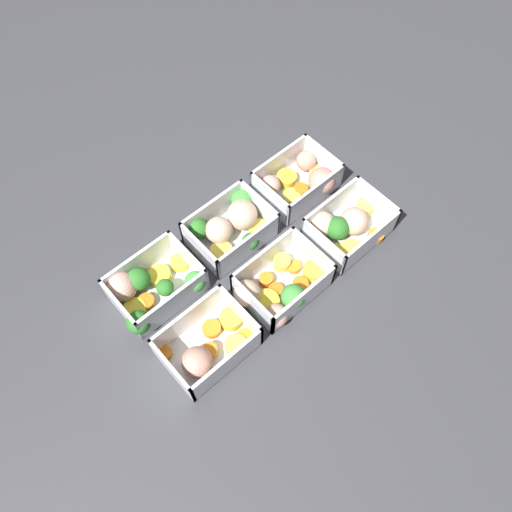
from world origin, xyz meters
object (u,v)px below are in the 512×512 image
object	(u,v)px
container_far_left	(149,289)
container_far_center	(231,225)
container_near_left	(208,347)
container_near_center	(278,289)
container_near_right	(345,227)
container_far_right	(301,180)

from	to	relation	value
container_far_left	container_far_center	distance (m)	0.17
container_near_left	container_near_center	bearing A→B (deg)	-0.19
container_near_left	container_near_right	world-z (taller)	same
container_far_left	container_far_right	size ratio (longest dim) A/B	1.08
container_far_center	container_far_right	bearing A→B (deg)	-3.16
container_far_center	container_near_left	bearing A→B (deg)	-140.07
container_near_center	container_far_left	xyz separation A→B (m)	(-0.15, 0.13, 0.00)
container_far_center	container_near_center	bearing A→B (deg)	-99.18
container_near_left	container_near_right	distance (m)	0.30
container_far_left	container_far_right	world-z (taller)	same
container_far_right	container_near_left	bearing A→B (deg)	-158.12
container_near_center	container_near_right	size ratio (longest dim) A/B	1.07
container_near_center	container_far_right	size ratio (longest dim) A/B	1.14
container_near_left	container_far_right	xyz separation A→B (m)	(0.32, 0.13, 0.00)
container_far_right	container_near_right	bearing A→B (deg)	-96.88
container_near_right	container_far_right	size ratio (longest dim) A/B	1.06
container_far_left	container_near_left	bearing A→B (deg)	-86.09
container_near_center	container_far_center	world-z (taller)	same
container_near_left	container_far_right	world-z (taller)	same
container_far_left	container_far_center	xyz separation A→B (m)	(0.17, 0.00, 0.00)
container_near_center	container_near_right	xyz separation A→B (m)	(0.16, 0.01, 0.00)
container_near_left	container_near_right	size ratio (longest dim) A/B	0.99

